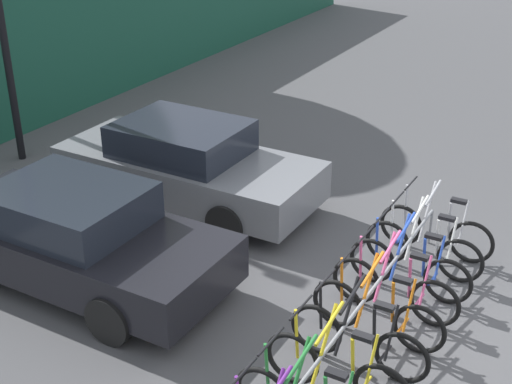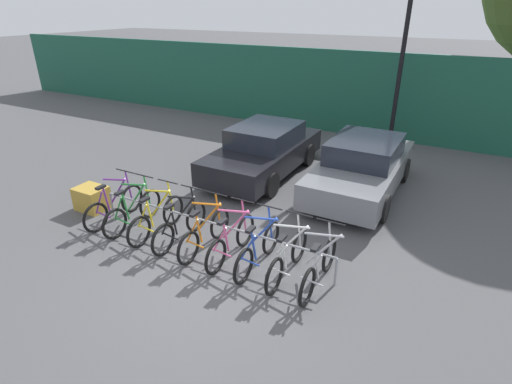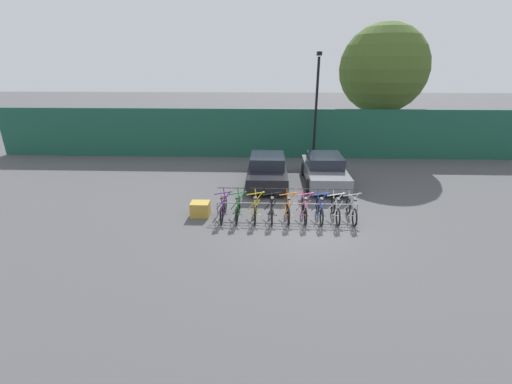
# 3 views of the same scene
# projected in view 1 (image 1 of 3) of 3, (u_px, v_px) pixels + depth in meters

# --- Properties ---
(ground_plane) EXTENTS (120.00, 120.00, 0.00)m
(ground_plane) POSITION_uv_depth(u_px,v_px,m) (430.00, 329.00, 8.91)
(ground_plane) COLOR #4C4C4F
(bike_rack) EXTENTS (5.32, 0.04, 0.57)m
(bike_rack) POSITION_uv_depth(u_px,v_px,m) (365.00, 302.00, 8.56)
(bike_rack) COLOR gray
(bike_rack) RESTS_ON ground
(bicycle_yellow) EXTENTS (0.68, 1.71, 1.05)m
(bicycle_yellow) POSITION_uv_depth(u_px,v_px,m) (336.00, 371.00, 7.63)
(bicycle_yellow) COLOR black
(bicycle_yellow) RESTS_ON ground
(bicycle_black) EXTENTS (0.68, 1.71, 1.05)m
(bicycle_black) POSITION_uv_depth(u_px,v_px,m) (358.00, 340.00, 8.11)
(bicycle_black) COLOR black
(bicycle_black) RESTS_ON ground
(bicycle_orange) EXTENTS (0.68, 1.71, 1.05)m
(bicycle_orange) POSITION_uv_depth(u_px,v_px,m) (377.00, 313.00, 8.58)
(bicycle_orange) COLOR black
(bicycle_orange) RESTS_ON ground
(bicycle_pink) EXTENTS (0.68, 1.71, 1.05)m
(bicycle_pink) POSITION_uv_depth(u_px,v_px,m) (395.00, 288.00, 9.05)
(bicycle_pink) COLOR black
(bicycle_pink) RESTS_ON ground
(bicycle_blue) EXTENTS (0.68, 1.71, 1.05)m
(bicycle_blue) POSITION_uv_depth(u_px,v_px,m) (409.00, 268.00, 9.49)
(bicycle_blue) COLOR black
(bicycle_blue) RESTS_ON ground
(bicycle_white) EXTENTS (0.68, 1.71, 1.05)m
(bicycle_white) POSITION_uv_depth(u_px,v_px,m) (423.00, 248.00, 9.95)
(bicycle_white) COLOR black
(bicycle_white) RESTS_ON ground
(bicycle_silver) EXTENTS (0.68, 1.71, 1.05)m
(bicycle_silver) POSITION_uv_depth(u_px,v_px,m) (436.00, 231.00, 10.41)
(bicycle_silver) COLOR black
(bicycle_silver) RESTS_ON ground
(car_black) EXTENTS (1.91, 4.29, 1.40)m
(car_black) POSITION_uv_depth(u_px,v_px,m) (76.00, 236.00, 9.62)
(car_black) COLOR black
(car_black) RESTS_ON ground
(car_grey) EXTENTS (1.91, 4.39, 1.40)m
(car_grey) POSITION_uv_depth(u_px,v_px,m) (187.00, 164.00, 11.79)
(car_grey) COLOR slate
(car_grey) RESTS_ON ground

